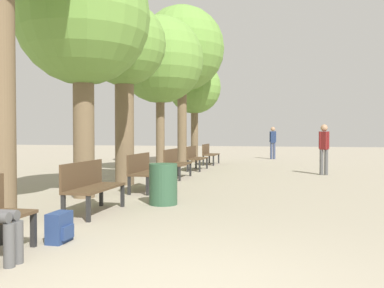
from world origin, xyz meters
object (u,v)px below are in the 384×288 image
(backpack, at_px, (60,228))
(pedestrian_mid, at_px, (273,141))
(bench_row_1, at_px, (90,184))
(bench_row_5, at_px, (209,153))
(trash_bin, at_px, (163,184))
(bench_row_2, at_px, (144,170))
(tree_row_1, at_px, (83,20))
(tree_row_2, at_px, (124,49))
(tree_row_5, at_px, (194,88))
(tree_row_3, at_px, (160,60))
(bench_row_3, at_px, (175,162))
(tree_row_4, at_px, (182,49))
(pedestrian_near, at_px, (324,146))
(bench_row_4, at_px, (195,156))

(backpack, height_order, pedestrian_mid, pedestrian_mid)
(bench_row_1, height_order, bench_row_5, same)
(bench_row_5, xyz_separation_m, pedestrian_mid, (2.61, 4.47, 0.46))
(trash_bin, bearing_deg, bench_row_5, 95.43)
(bench_row_1, distance_m, trash_bin, 1.50)
(bench_row_2, bearing_deg, bench_row_1, -90.00)
(bench_row_5, relative_size, tree_row_1, 0.28)
(bench_row_5, bearing_deg, bench_row_1, -90.00)
(tree_row_2, xyz_separation_m, tree_row_5, (0.00, 8.89, -0.14))
(tree_row_3, height_order, pedestrian_mid, tree_row_3)
(bench_row_3, relative_size, tree_row_5, 0.31)
(backpack, bearing_deg, tree_row_4, 96.69)
(bench_row_5, bearing_deg, tree_row_3, -102.24)
(bench_row_3, xyz_separation_m, tree_row_1, (-0.93, -4.18, 3.29))
(tree_row_5, bearing_deg, pedestrian_near, -42.66)
(bench_row_2, relative_size, tree_row_5, 0.31)
(pedestrian_mid, height_order, trash_bin, pedestrian_mid)
(bench_row_3, height_order, pedestrian_mid, pedestrian_mid)
(bench_row_3, relative_size, bench_row_5, 1.00)
(bench_row_3, distance_m, tree_row_2, 3.73)
(bench_row_2, xyz_separation_m, tree_row_3, (-0.93, 4.40, 3.37))
(bench_row_1, xyz_separation_m, bench_row_3, (0.00, 5.80, 0.00))
(tree_row_3, bearing_deg, tree_row_4, 90.00)
(tree_row_4, bearing_deg, bench_row_1, -84.90)
(bench_row_2, height_order, tree_row_1, tree_row_1)
(bench_row_1, bearing_deg, trash_bin, 48.33)
(tree_row_2, bearing_deg, tree_row_1, -90.00)
(bench_row_4, relative_size, backpack, 3.91)
(bench_row_2, height_order, tree_row_5, tree_row_5)
(bench_row_4, xyz_separation_m, pedestrian_near, (4.53, -0.86, 0.44))
(tree_row_4, bearing_deg, tree_row_1, -90.00)
(bench_row_4, distance_m, tree_row_3, 3.76)
(pedestrian_near, bearing_deg, bench_row_3, -155.78)
(bench_row_5, height_order, tree_row_5, tree_row_5)
(bench_row_1, relative_size, tree_row_3, 0.28)
(bench_row_3, relative_size, tree_row_4, 0.23)
(pedestrian_near, bearing_deg, trash_bin, -117.77)
(bench_row_3, bearing_deg, pedestrian_mid, 75.75)
(tree_row_2, bearing_deg, trash_bin, -56.05)
(bench_row_2, xyz_separation_m, tree_row_2, (-0.93, 1.08, 3.12))
(bench_row_1, xyz_separation_m, tree_row_1, (-0.93, 1.62, 3.29))
(tree_row_1, bearing_deg, bench_row_3, 77.43)
(tree_row_1, xyz_separation_m, tree_row_4, (0.00, 8.81, 1.04))
(bench_row_3, height_order, bench_row_4, same)
(bench_row_1, height_order, tree_row_4, tree_row_4)
(bench_row_3, xyz_separation_m, trash_bin, (1.00, -4.68, -0.11))
(bench_row_1, bearing_deg, bench_row_2, 90.00)
(bench_row_3, relative_size, backpack, 3.91)
(trash_bin, bearing_deg, tree_row_4, 101.69)
(tree_row_5, xyz_separation_m, pedestrian_near, (5.46, -5.03, -2.54))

